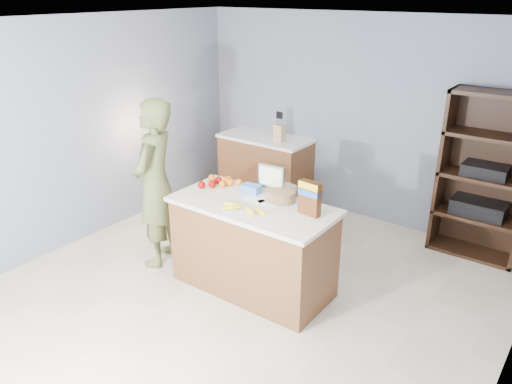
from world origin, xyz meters
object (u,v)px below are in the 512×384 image
Objects in this scene: counter_peninsula at (253,250)px; tv at (271,178)px; shelving_unit at (485,179)px; cereal_box at (310,196)px; person at (155,184)px.

counter_peninsula is 0.72m from tv.
shelving_unit is at bearing 47.97° from tv.
tv is (-1.56, -1.73, 0.19)m from shelving_unit.
tv is at bearing 92.18° from counter_peninsula.
cereal_box is (0.55, -0.21, 0.02)m from tv.
cereal_box is at bearing 76.07° from person.
counter_peninsula is at bearing -169.04° from cereal_box.
counter_peninsula is 5.53× the size of tv.
counter_peninsula is at bearing 75.11° from person.
person is at bearing -171.04° from cereal_box.
shelving_unit is 6.38× the size of tv.
shelving_unit is 2.34m from tv.
cereal_box is (1.66, 0.26, 0.19)m from person.
shelving_unit is 1.02× the size of person.
person reaches higher than tv.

